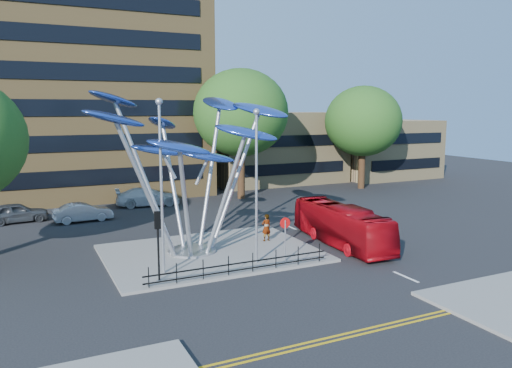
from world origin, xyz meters
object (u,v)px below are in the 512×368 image
pedestrian (266,227)px  tree_right (241,113)px  traffic_light_island (158,231)px  no_entry_sign_island (285,232)px  street_lamp_left (161,172)px  parked_car_mid (83,212)px  leaf_sculpture (188,136)px  red_bus (341,225)px  parked_car_right (148,197)px  street_lamp_right (256,172)px  parked_car_left (17,213)px  tree_far (363,121)px

pedestrian → tree_right: bearing=-114.2°
traffic_light_island → no_entry_sign_island: size_ratio=1.40×
street_lamp_left → parked_car_mid: (-2.23, 14.71, -4.66)m
no_entry_sign_island → parked_car_mid: (-8.73, 15.69, -1.11)m
leaf_sculpture → no_entry_sign_island: leaf_sculpture is taller
tree_right → leaf_sculpture: tree_right is taller
red_bus → pedestrian: red_bus is taller
parked_car_mid → parked_car_right: 7.12m
street_lamp_right → red_bus: street_lamp_right is taller
traffic_light_island → pedestrian: traffic_light_island is taller
red_bus → parked_car_right: (-7.89, 17.76, -0.46)m
street_lamp_left → parked_car_mid: size_ratio=2.07×
pedestrian → parked_car_left: pedestrian is taller
parked_car_left → no_entry_sign_island: bearing=-149.5°
tree_far → parked_car_left: size_ratio=2.45×
pedestrian → street_lamp_right: bearing=50.5°
tree_far → no_entry_sign_island: size_ratio=4.41×
street_lamp_left → red_bus: size_ratio=0.98×
leaf_sculpture → street_lamp_left: 4.28m
leaf_sculpture → parked_car_left: 17.26m
tree_far → parked_car_mid: bearing=-172.5°
street_lamp_left → traffic_light_island: bearing=-116.6°
street_lamp_right → red_bus: size_ratio=0.92×
pedestrian → parked_car_right: size_ratio=0.32×
street_lamp_right → red_bus: (6.56, 1.46, -3.84)m
parked_car_mid → tree_right: bearing=-79.9°
tree_far → traffic_light_island: (-27.00, -19.50, -4.49)m
traffic_light_island → red_bus: size_ratio=0.38×
parked_car_left → parked_car_mid: parked_car_left is taller
tree_far → street_lamp_left: tree_far is taller
tree_right → parked_car_mid: 16.88m
tree_right → pedestrian: bearing=-108.2°
parked_car_mid → parked_car_left: bearing=64.3°
leaf_sculpture → no_entry_sign_island: 7.71m
street_lamp_left → traffic_light_island: size_ratio=2.57×
leaf_sculpture → traffic_light_island: (-2.93, -4.18, -4.26)m
street_lamp_left → pedestrian: street_lamp_left is taller
no_entry_sign_island → red_bus: bearing=21.0°
tree_right → pedestrian: 17.50m
traffic_light_island → parked_car_left: size_ratio=0.78×
traffic_light_island → parked_car_left: traffic_light_island is taller
red_bus → parked_car_mid: size_ratio=2.12×
tree_right → parked_car_right: (-8.84, 0.22, -7.24)m
tree_far → pedestrian: size_ratio=6.25×
leaf_sculpture → street_lamp_right: bearing=-55.1°
traffic_light_island → pedestrian: (8.00, 4.28, -1.60)m
leaf_sculpture → pedestrian: (5.07, 0.10, -5.86)m
leaf_sculpture → street_lamp_right: (2.57, -3.68, -1.78)m
street_lamp_right → parked_car_mid: street_lamp_right is taller
tree_far → leaf_sculpture: 28.53m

